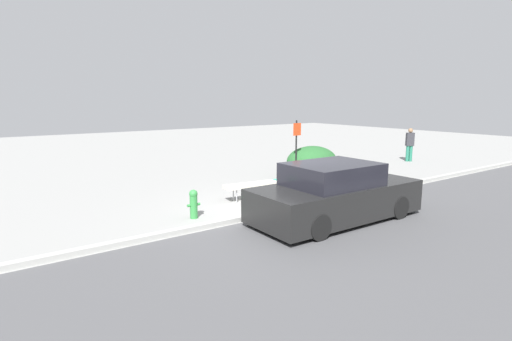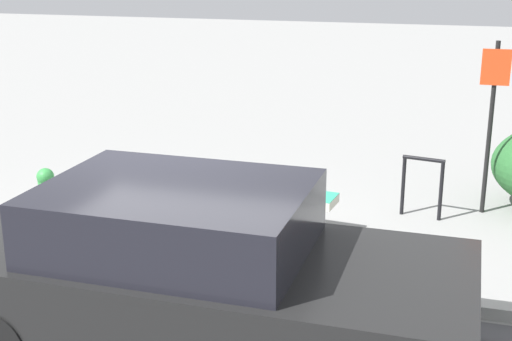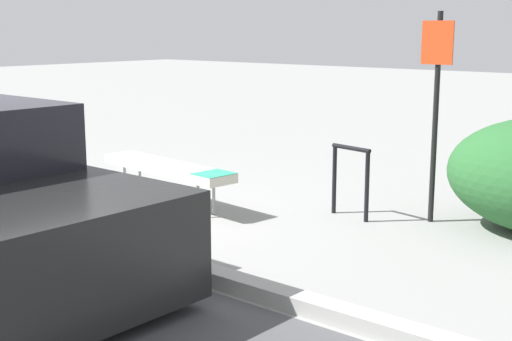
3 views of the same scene
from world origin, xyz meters
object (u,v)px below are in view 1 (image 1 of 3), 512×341
(bench, at_px, (257,184))
(sign_post, at_px, (296,145))
(fire_hydrant, at_px, (194,203))
(bike_rack, at_px, (287,172))
(pedestrian, at_px, (410,144))
(parked_car_near, at_px, (335,194))

(bench, distance_m, sign_post, 3.25)
(fire_hydrant, bearing_deg, bench, 15.82)
(bike_rack, distance_m, pedestrian, 8.68)
(bench, height_order, parked_car_near, parked_car_near)
(bike_rack, xyz_separation_m, fire_hydrant, (-4.56, -1.66, -0.09))
(pedestrian, bearing_deg, sign_post, -144.32)
(bench, distance_m, bike_rack, 2.22)
(sign_post, distance_m, fire_hydrant, 5.82)
(bench, bearing_deg, fire_hydrant, -157.77)
(bike_rack, xyz_separation_m, sign_post, (0.79, 0.42, 0.88))
(sign_post, height_order, pedestrian, sign_post)
(pedestrian, height_order, parked_car_near, pedestrian)
(bike_rack, relative_size, sign_post, 0.36)
(bench, distance_m, parked_car_near, 3.00)
(bench, relative_size, pedestrian, 1.30)
(bench, xyz_separation_m, bike_rack, (2.02, 0.94, 0.04))
(fire_hydrant, xyz_separation_m, parked_car_near, (2.88, -2.25, 0.27))
(bike_rack, distance_m, sign_post, 1.26)
(bike_rack, bearing_deg, parked_car_near, -113.17)
(bench, height_order, bike_rack, bike_rack)
(bike_rack, height_order, sign_post, sign_post)
(pedestrian, bearing_deg, parked_car_near, -122.59)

